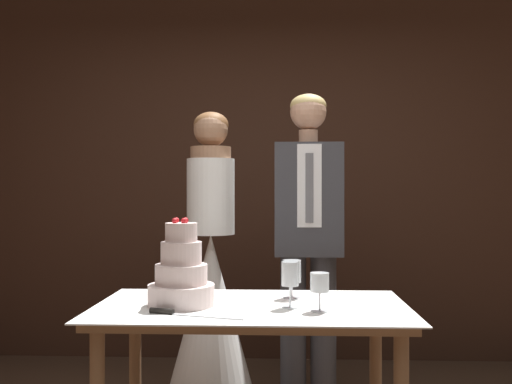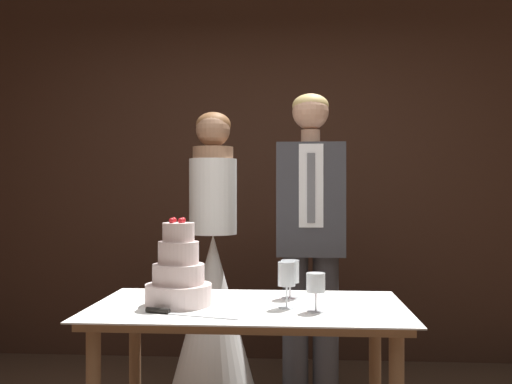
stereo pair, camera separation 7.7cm
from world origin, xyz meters
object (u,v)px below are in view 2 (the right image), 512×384
cake_table (248,328)px  wine_glass_near (290,274)px  tiered_cake (178,275)px  wine_glass_middle (316,285)px  wine_glass_far (287,275)px  bride (213,296)px  groom (310,230)px  cake_knife (173,312)px

cake_table → wine_glass_near: (0.17, 0.15, 0.21)m
tiered_cake → wine_glass_near: (0.47, 0.18, -0.01)m
wine_glass_middle → wine_glass_far: (-0.12, 0.07, 0.03)m
wine_glass_middle → bride: bride is taller
tiered_cake → wine_glass_near: tiered_cake is taller
cake_table → groom: size_ratio=0.73×
tiered_cake → cake_knife: size_ratio=0.96×
wine_glass_near → wine_glass_middle: wine_glass_near is taller
cake_knife → groom: (0.56, 1.14, 0.24)m
cake_table → tiered_cake: 0.37m
wine_glass_far → groom: groom is taller
wine_glass_near → wine_glass_far: (-0.01, -0.21, 0.02)m
cake_table → wine_glass_near: wine_glass_near is taller
bride → groom: 0.69m
cake_table → wine_glass_near: size_ratio=7.65×
cake_table → wine_glass_far: (0.16, -0.06, 0.23)m
groom → bride: bearing=180.0°
cake_table → cake_knife: bearing=-143.2°
wine_glass_middle → bride: (-0.56, 1.05, -0.24)m
wine_glass_near → groom: size_ratio=0.09×
wine_glass_near → groom: groom is taller
cake_knife → wine_glass_far: 0.48m
wine_glass_near → cake_knife: bearing=-141.2°
cake_table → wine_glass_far: size_ratio=6.93×
tiered_cake → groom: (0.58, 0.96, 0.13)m
wine_glass_near → wine_glass_middle: 0.30m
tiered_cake → wine_glass_middle: tiered_cake is taller
wine_glass_middle → groom: size_ratio=0.09×
cake_knife → wine_glass_far: size_ratio=2.02×
cake_knife → wine_glass_middle: size_ratio=2.47×
wine_glass_near → wine_glass_far: 0.21m
tiered_cake → wine_glass_middle: 0.58m
wine_glass_far → wine_glass_near: bearing=86.8°
wine_glass_far → bride: (-0.45, 0.99, -0.27)m
wine_glass_far → groom: 1.00m
cake_knife → wine_glass_near: 0.58m
cake_knife → wine_glass_middle: bearing=24.1°
groom → wine_glass_middle: bearing=-90.4°
tiered_cake → bride: bearing=89.6°
cake_knife → bride: (-0.01, 1.14, -0.14)m
tiered_cake → wine_glass_far: size_ratio=1.95×
cake_knife → groom: size_ratio=0.21×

